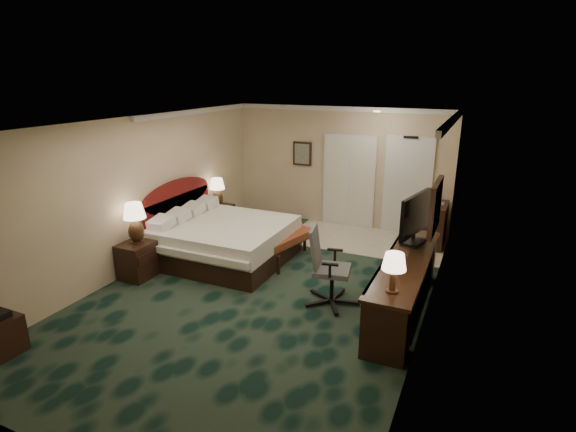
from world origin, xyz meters
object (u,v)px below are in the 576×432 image
at_px(nightstand_near, 138,260).
at_px(lamp_far, 217,192).
at_px(bed, 225,241).
at_px(minibar, 434,225).
at_px(tv, 415,219).
at_px(desk_chair, 332,267).
at_px(nightstand_far, 221,218).
at_px(desk, 404,286).
at_px(lamp_near, 135,223).
at_px(bed_bench, 283,248).

height_order(nightstand_near, lamp_far, lamp_far).
xyz_separation_m(bed, lamp_far, (-1.01, 1.35, 0.53)).
bearing_deg(minibar, nightstand_near, -140.51).
height_order(nightstand_near, tv, tv).
distance_m(nightstand_near, desk_chair, 3.41).
height_order(nightstand_far, desk, desk).
xyz_separation_m(bed, tv, (3.42, 0.08, 0.87)).
relative_size(nightstand_near, nightstand_far, 1.09).
bearing_deg(nightstand_far, minibar, 12.27).
bearing_deg(lamp_near, desk_chair, 7.50).
bearing_deg(desk_chair, minibar, 59.85).
xyz_separation_m(lamp_near, lamp_far, (-0.05, 2.61, -0.09)).
relative_size(bed, nightstand_far, 3.97).
bearing_deg(desk, bed, 169.43).
relative_size(nightstand_far, bed_bench, 0.40).
height_order(bed, desk_chair, desk_chair).
bearing_deg(minibar, nightstand_far, -167.73).
relative_size(desk, desk_chair, 2.36).
bearing_deg(bed_bench, lamp_near, -126.78).
bearing_deg(lamp_near, lamp_far, 91.14).
bearing_deg(nightstand_near, desk_chair, 8.23).
distance_m(lamp_near, desk_chair, 3.41).
bearing_deg(nightstand_near, minibar, 39.49).
bearing_deg(tv, bed_bench, -174.83).
bearing_deg(lamp_near, bed, 52.67).
relative_size(lamp_far, desk, 0.22).
height_order(nightstand_near, nightstand_far, nightstand_near).
height_order(lamp_near, minibar, lamp_near).
height_order(bed, lamp_near, lamp_near).
xyz_separation_m(tv, minibar, (0.07, 2.28, -0.79)).
distance_m(desk, minibar, 3.00).
bearing_deg(lamp_far, nightstand_near, -88.84).
xyz_separation_m(lamp_near, tv, (4.38, 1.35, 0.25)).
bearing_deg(lamp_near, desk, 8.01).
bearing_deg(bed, lamp_far, 127.03).
height_order(bed, minibar, minibar).
xyz_separation_m(bed, lamp_near, (-0.96, -1.26, 0.62)).
bearing_deg(bed_bench, lamp_far, 168.09).
xyz_separation_m(lamp_far, tv, (4.43, -1.26, 0.34)).
distance_m(tv, desk_chair, 1.50).
height_order(nightstand_far, lamp_far, lamp_far).
relative_size(bed, nightstand_near, 3.63).
distance_m(nightstand_far, lamp_far, 0.60).
relative_size(tv, minibar, 1.18).
relative_size(nightstand_near, lamp_near, 0.89).
height_order(nightstand_far, tv, tv).
distance_m(bed_bench, tv, 2.62).
bearing_deg(nightstand_far, nightstand_near, -89.54).
bearing_deg(desk_chair, bed_bench, 127.39).
xyz_separation_m(tv, desk_chair, (-1.02, -0.90, -0.62)).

